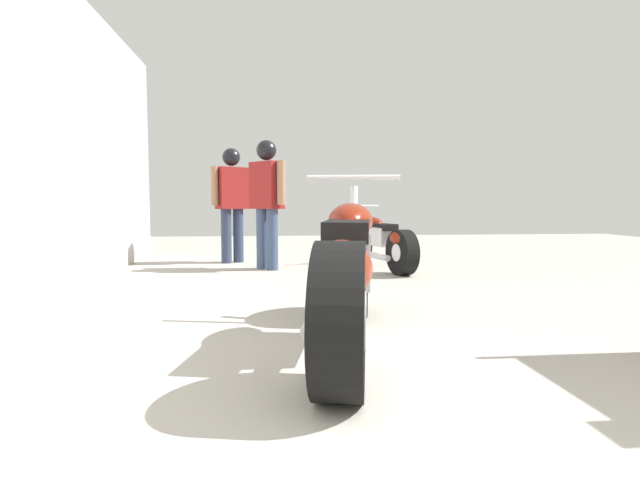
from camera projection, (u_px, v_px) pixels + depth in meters
name	position (u px, v px, depth m)	size (l,w,h in m)	color
ground_plane	(349.00, 299.00, 4.40)	(17.41, 17.41, 0.00)	#A8A399
garage_partition_left	(22.00, 121.00, 4.02)	(0.08, 7.98, 3.07)	#B7B5AD
motorcycle_maroon_cruiser	(348.00, 274.00, 2.88)	(0.82, 2.29, 1.07)	black
motorcycle_black_naked	(380.00, 242.00, 6.40)	(0.70, 1.78, 0.84)	black
mechanic_in_blue	(267.00, 192.00, 6.33)	(0.52, 0.56, 1.68)	#384766
mechanic_with_helmet	(232.00, 194.00, 7.07)	(0.60, 0.44, 1.65)	#2D3851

